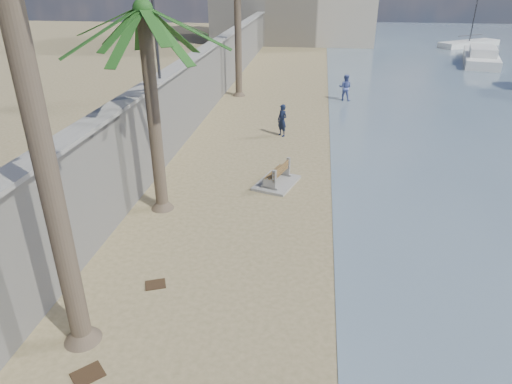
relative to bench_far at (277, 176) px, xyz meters
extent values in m
cube|color=gray|center=(-5.07, 9.74, 1.39)|extent=(0.45, 70.00, 3.50)
cube|color=gray|center=(-5.07, 9.74, 3.19)|extent=(0.80, 70.00, 0.12)
cube|color=gray|center=(0.00, 0.00, -0.30)|extent=(1.85, 2.25, 0.11)
cylinder|color=brown|center=(-3.56, -8.91, 4.32)|extent=(0.44, 0.44, 9.35)
cylinder|color=brown|center=(-3.78, -2.53, 2.91)|extent=(0.42, 0.42, 6.53)
cylinder|color=brown|center=(-3.81, 13.72, 4.18)|extent=(0.44, 0.44, 9.06)
cylinder|color=#2D2D33|center=(-4.97, 1.74, 5.75)|extent=(0.12, 0.12, 5.00)
imported|color=#121A33|center=(-0.28, 5.84, 0.56)|extent=(0.79, 0.78, 1.84)
imported|color=#4D5CA0|center=(3.13, 13.39, 0.56)|extent=(1.01, 0.86, 1.84)
cube|color=silver|center=(17.68, 38.88, -0.11)|extent=(7.37, 6.02, 0.70)
cube|color=#382616|center=(-2.99, -9.86, -0.34)|extent=(0.78, 0.78, 0.03)
cube|color=#382616|center=(-2.60, -6.77, -0.34)|extent=(0.64, 0.58, 0.03)
camera|label=1|loc=(1.36, -16.14, 7.15)|focal=32.00mm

